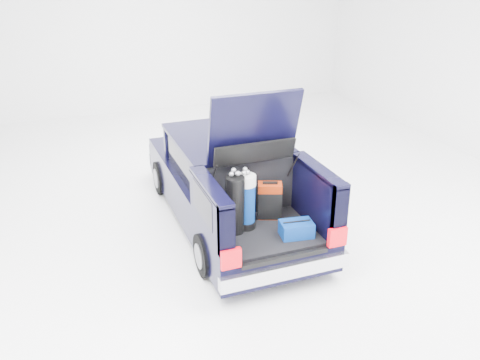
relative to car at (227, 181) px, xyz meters
name	(u,v)px	position (x,y,z in m)	size (l,w,h in m)	color
ground	(230,220)	(0.00, -0.11, -0.67)	(14.00, 14.00, 0.00)	white
car	(227,181)	(0.00, 0.00, 0.00)	(1.87, 4.65, 2.47)	black
red_suitcase	(270,201)	(0.22, -1.25, 0.19)	(0.39, 0.33, 0.56)	maroon
black_golf_bag	(235,205)	(-0.40, -1.48, 0.35)	(0.27, 0.29, 0.92)	black
blue_golf_bag	(246,201)	(-0.21, -1.40, 0.33)	(0.35, 0.35, 0.90)	black
blue_duffel	(296,229)	(0.34, -1.86, 0.03)	(0.47, 0.34, 0.23)	navy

